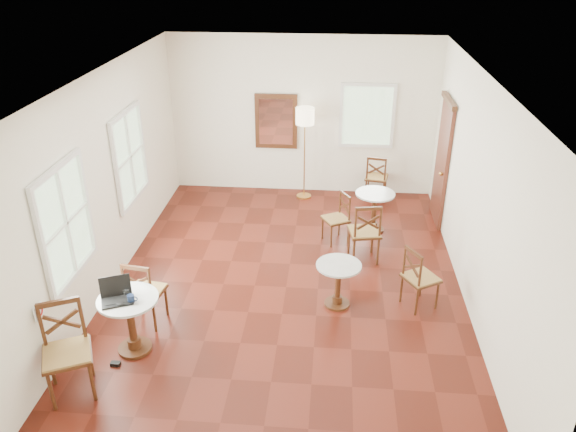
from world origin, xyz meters
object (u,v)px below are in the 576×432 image
object	(u,v)px
cafe_table_back	(374,207)
chair_back_b	(337,218)
water_glass	(126,294)
chair_near_a	(145,292)
chair_near_b	(67,351)
chair_back_a	(376,177)
mouse	(120,304)
chair_mid_a	(365,232)
cafe_table_mid	(338,280)
laptop	(116,294)
power_adapter	(115,364)
navy_mug	(131,299)
floor_lamp	(305,122)
cafe_table_near	(131,318)
chair_mid_b	(419,278)

from	to	relation	value
cafe_table_back	chair_back_b	world-z (taller)	chair_back_b
cafe_table_back	water_glass	xyz separation A→B (m)	(-3.06, -3.39, 0.38)
chair_near_a	chair_near_b	distance (m)	1.34
chair_near_a	chair_back_a	xyz separation A→B (m)	(3.16, 4.17, -0.03)
chair_back_a	mouse	distance (m)	5.82
chair_mid_a	mouse	size ratio (longest dim) A/B	9.87
cafe_table_mid	chair_mid_a	distance (m)	1.29
laptop	power_adapter	xyz separation A→B (m)	(-0.02, -0.28, -0.80)
chair_near_b	navy_mug	bearing A→B (deg)	25.95
cafe_table_back	power_adapter	world-z (taller)	cafe_table_back
chair_back_b	floor_lamp	size ratio (longest dim) A/B	0.47
cafe_table_back	chair_near_b	world-z (taller)	chair_near_b
power_adapter	laptop	bearing A→B (deg)	85.61
water_glass	mouse	bearing A→B (deg)	-99.95
cafe_table_near	power_adapter	size ratio (longest dim) A/B	6.81
chair_back_b	cafe_table_back	bearing A→B (deg)	95.59
cafe_table_near	chair_mid_a	distance (m)	3.71
chair_mid_b	laptop	size ratio (longest dim) A/B	2.03
chair_back_a	floor_lamp	xyz separation A→B (m)	(-1.37, -0.05, 1.05)
chair_mid_a	navy_mug	size ratio (longest dim) A/B	8.21
cafe_table_near	navy_mug	size ratio (longest dim) A/B	6.23
chair_mid_b	navy_mug	xyz separation A→B (m)	(-3.47, -1.29, 0.36)
chair_near_a	water_glass	xyz separation A→B (m)	(-0.00, -0.55, 0.34)
cafe_table_back	floor_lamp	xyz separation A→B (m)	(-1.27, 1.27, 1.06)
chair_near_b	water_glass	distance (m)	0.89
laptop	water_glass	size ratio (longest dim) A/B	3.95
cafe_table_near	laptop	distance (m)	0.37
cafe_table_near	mouse	bearing A→B (deg)	-101.48
cafe_table_near	water_glass	distance (m)	0.34
navy_mug	power_adapter	xyz separation A→B (m)	(-0.21, -0.23, -0.78)
cafe_table_mid	chair_back_b	size ratio (longest dim) A/B	0.77
power_adapter	cafe_table_near	bearing A→B (deg)	65.45
chair_back_b	power_adapter	bearing A→B (deg)	-66.93
cafe_table_near	cafe_table_mid	bearing A→B (deg)	25.06
chair_mid_a	laptop	size ratio (longest dim) A/B	2.25
cafe_table_mid	chair_back_b	xyz separation A→B (m)	(-0.03, 1.81, 0.02)
cafe_table_back	laptop	size ratio (longest dim) A/B	1.58
cafe_table_near	cafe_table_back	xyz separation A→B (m)	(3.05, 3.39, -0.03)
chair_mid_a	chair_mid_b	xyz separation A→B (m)	(0.69, -1.15, -0.05)
chair_back_a	laptop	size ratio (longest dim) A/B	2.00
navy_mug	power_adapter	distance (m)	0.84
cafe_table_back	water_glass	size ratio (longest dim) A/B	6.24
navy_mug	power_adapter	size ratio (longest dim) A/B	1.09
chair_near_a	chair_back_a	world-z (taller)	chair_near_a
water_glass	cafe_table_near	bearing A→B (deg)	26.19
chair_back_b	power_adapter	xyz separation A→B (m)	(-2.57, -3.26, -0.39)
chair_mid_b	chair_mid_a	bearing A→B (deg)	0.01
cafe_table_back	mouse	xyz separation A→B (m)	(-3.08, -3.54, 0.34)
mouse	power_adapter	world-z (taller)	mouse
chair_mid_a	chair_mid_b	world-z (taller)	chair_mid_a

